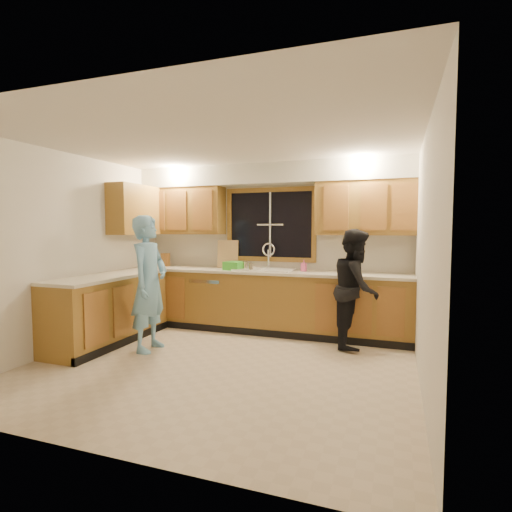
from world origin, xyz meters
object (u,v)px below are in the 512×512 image
at_px(dishwasher, 213,301).
at_px(man, 149,283).
at_px(sink, 265,274).
at_px(stove, 78,318).
at_px(bowl, 348,271).
at_px(dish_crate, 235,266).
at_px(knife_block, 166,260).
at_px(soap_bottle, 304,265).
at_px(woman, 356,288).

bearing_deg(dishwasher, man, -99.94).
relative_size(sink, stove, 0.96).
bearing_deg(bowl, dishwasher, -178.40).
height_order(sink, dish_crate, sink).
xyz_separation_m(dishwasher, stove, (-0.95, -1.81, 0.04)).
xyz_separation_m(knife_block, dish_crate, (1.31, -0.19, -0.04)).
relative_size(knife_block, bowl, 0.95).
height_order(stove, bowl, bowl).
height_order(knife_block, bowl, knife_block).
relative_size(sink, soap_bottle, 5.09).
height_order(dishwasher, woman, woman).
height_order(sink, man, man).
bearing_deg(woman, dishwasher, 80.73).
distance_m(man, woman, 2.66).
distance_m(sink, dishwasher, 0.96).
bearing_deg(woman, sink, 74.99).
bearing_deg(dish_crate, bowl, 5.35).
distance_m(sink, soap_bottle, 0.60).
distance_m(dishwasher, dish_crate, 0.71).
bearing_deg(woman, dish_crate, 81.82).
xyz_separation_m(stove, soap_bottle, (2.38, 1.88, 0.55)).
bearing_deg(sink, knife_block, 177.59).
bearing_deg(man, dishwasher, -13.94).
bearing_deg(bowl, man, -148.63).
relative_size(dishwasher, woman, 0.53).
height_order(sink, stove, sink).
distance_m(stove, bowl, 3.58).
relative_size(man, soap_bottle, 10.10).
distance_m(woman, dish_crate, 1.83).
bearing_deg(dish_crate, soap_bottle, 9.39).
bearing_deg(stove, man, 33.01).
height_order(man, bowl, man).
bearing_deg(dishwasher, sink, 0.99).
xyz_separation_m(dishwasher, bowl, (2.07, 0.06, 0.54)).
bearing_deg(dish_crate, sink, 14.34).
bearing_deg(stove, knife_block, 88.46).
distance_m(man, knife_block, 1.59).
bearing_deg(dishwasher, woman, -8.58).
bearing_deg(stove, woman, 24.98).
distance_m(dish_crate, bowl, 1.66).
height_order(dish_crate, bowl, dish_crate).
xyz_separation_m(dishwasher, man, (-0.24, -1.35, 0.44)).
relative_size(stove, bowl, 4.01).
xyz_separation_m(stove, dish_crate, (1.36, 1.71, 0.53)).
distance_m(stove, soap_bottle, 3.09).
distance_m(dishwasher, woman, 2.27).
bearing_deg(man, soap_bottle, -53.65).
bearing_deg(bowl, knife_block, 179.41).
distance_m(woman, bowl, 0.46).
bearing_deg(sink, dishwasher, -179.01).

